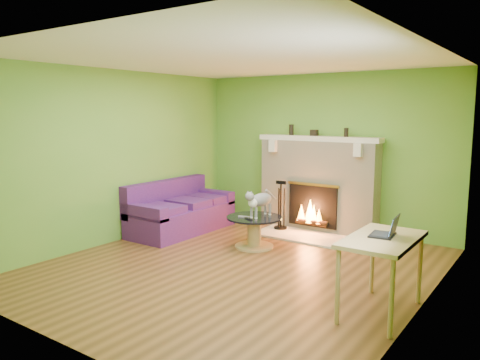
{
  "coord_description": "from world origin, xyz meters",
  "views": [
    {
      "loc": [
        3.34,
        -4.71,
        1.97
      ],
      "look_at": [
        -0.24,
        0.4,
        1.06
      ],
      "focal_mm": 35.0,
      "sensor_mm": 36.0,
      "label": 1
    }
  ],
  "objects_px": {
    "desk": "(382,247)",
    "cat": "(261,203)",
    "sofa": "(179,212)",
    "coffee_table": "(254,230)"
  },
  "relations": [
    {
      "from": "coffee_table",
      "to": "cat",
      "type": "height_order",
      "value": "cat"
    },
    {
      "from": "sofa",
      "to": "coffee_table",
      "type": "relative_size",
      "value": 2.29
    },
    {
      "from": "desk",
      "to": "cat",
      "type": "xyz_separation_m",
      "value": [
        -2.18,
        1.24,
        -0.01
      ]
    },
    {
      "from": "coffee_table",
      "to": "desk",
      "type": "distance_m",
      "value": 2.58
    },
    {
      "from": "desk",
      "to": "sofa",
      "type": "bearing_deg",
      "value": 161.48
    },
    {
      "from": "coffee_table",
      "to": "desk",
      "type": "height_order",
      "value": "desk"
    },
    {
      "from": "coffee_table",
      "to": "sofa",
      "type": "bearing_deg",
      "value": 176.64
    },
    {
      "from": "coffee_table",
      "to": "cat",
      "type": "xyz_separation_m",
      "value": [
        0.08,
        0.05,
        0.4
      ]
    },
    {
      "from": "coffee_table",
      "to": "cat",
      "type": "distance_m",
      "value": 0.41
    },
    {
      "from": "desk",
      "to": "cat",
      "type": "relative_size",
      "value": 1.58
    }
  ]
}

